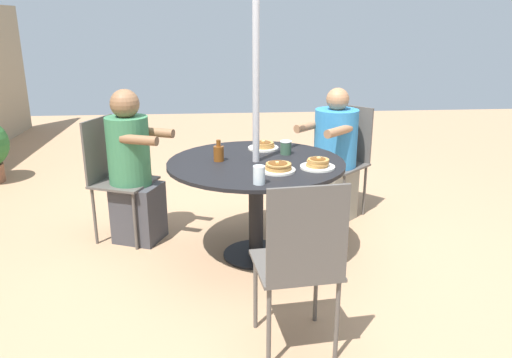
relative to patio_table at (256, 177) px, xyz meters
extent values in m
plane|color=tan|center=(0.00, 0.00, -0.61)|extent=(12.00, 12.00, 0.00)
cylinder|color=black|center=(0.00, 0.00, -0.60)|extent=(0.49, 0.49, 0.01)
cylinder|color=black|center=(0.00, 0.00, -0.26)|extent=(0.11, 0.11, 0.71)
cylinder|color=black|center=(0.00, 0.00, 0.11)|extent=(1.26, 1.26, 0.03)
cylinder|color=#ADADB2|center=(0.00, 0.00, 0.52)|extent=(0.05, 0.05, 2.25)
cylinder|color=#514C47|center=(0.50, 0.77, -0.38)|extent=(0.02, 0.02, 0.46)
cylinder|color=#514C47|center=(0.18, 0.91, -0.38)|extent=(0.02, 0.02, 0.46)
cylinder|color=#514C47|center=(0.64, 1.10, -0.38)|extent=(0.02, 0.02, 0.46)
cylinder|color=#514C47|center=(0.31, 1.23, -0.38)|extent=(0.02, 0.02, 0.46)
cube|color=#514C47|center=(0.41, 1.00, -0.14)|extent=(0.54, 0.54, 0.02)
cube|color=#514C47|center=(0.48, 1.19, 0.11)|extent=(0.37, 0.16, 0.49)
cube|color=#3D3D42|center=(0.36, 0.90, -0.38)|extent=(0.41, 0.43, 0.46)
cylinder|color=#38754C|center=(0.38, 0.95, 0.12)|extent=(0.32, 0.32, 0.53)
sphere|color=brown|center=(0.38, 0.95, 0.48)|extent=(0.22, 0.22, 0.22)
cylinder|color=brown|center=(0.44, 0.74, 0.25)|extent=(0.17, 0.29, 0.07)
cylinder|color=brown|center=(0.20, 0.83, 0.25)|extent=(0.17, 0.29, 0.07)
cylinder|color=#514C47|center=(-0.92, 0.08, -0.38)|extent=(0.02, 0.02, 0.46)
cylinder|color=#514C47|center=(-0.88, -0.27, -0.38)|extent=(0.02, 0.02, 0.46)
cylinder|color=#514C47|center=(-1.27, 0.04, -0.38)|extent=(0.02, 0.02, 0.46)
cylinder|color=#514C47|center=(-1.23, -0.31, -0.38)|extent=(0.02, 0.02, 0.46)
cube|color=#514C47|center=(-1.08, -0.11, -0.14)|extent=(0.46, 0.46, 0.02)
cube|color=#514C47|center=(-1.27, -0.13, 0.11)|extent=(0.06, 0.40, 0.49)
cylinder|color=#514C47|center=(0.49, -0.78, -0.38)|extent=(0.02, 0.02, 0.46)
cylinder|color=#514C47|center=(0.75, -0.54, -0.38)|extent=(0.02, 0.02, 0.46)
cylinder|color=#514C47|center=(0.74, -1.04, -0.38)|extent=(0.02, 0.02, 0.46)
cylinder|color=#514C47|center=(0.99, -0.79, -0.38)|extent=(0.02, 0.02, 0.46)
cube|color=#514C47|center=(0.74, -0.79, -0.14)|extent=(0.59, 0.59, 0.02)
cube|color=#514C47|center=(0.88, -0.93, 0.11)|extent=(0.30, 0.28, 0.49)
cube|color=gray|center=(0.66, -0.70, -0.38)|extent=(0.52, 0.52, 0.46)
cylinder|color=teal|center=(0.70, -0.74, 0.10)|extent=(0.37, 0.37, 0.51)
sphere|color=#A3704C|center=(0.70, -0.74, 0.44)|extent=(0.19, 0.19, 0.19)
cylinder|color=#A3704C|center=(0.46, -0.70, 0.23)|extent=(0.27, 0.28, 0.07)
cylinder|color=#A3704C|center=(0.67, -0.50, 0.23)|extent=(0.27, 0.28, 0.07)
cylinder|color=silver|center=(0.35, -0.09, 0.13)|extent=(0.24, 0.24, 0.01)
cylinder|color=#AD7A3D|center=(0.35, -0.09, 0.14)|extent=(0.17, 0.17, 0.01)
cylinder|color=#AD7A3D|center=(0.36, -0.09, 0.15)|extent=(0.17, 0.17, 0.01)
cylinder|color=#AD7A3D|center=(0.36, -0.09, 0.16)|extent=(0.16, 0.16, 0.01)
ellipsoid|color=brown|center=(0.35, -0.09, 0.17)|extent=(0.13, 0.12, 0.00)
cube|color=#F4E084|center=(0.36, -0.09, 0.18)|extent=(0.03, 0.03, 0.01)
cylinder|color=silver|center=(-0.20, -0.40, 0.13)|extent=(0.24, 0.24, 0.01)
cylinder|color=#AD7A3D|center=(-0.20, -0.40, 0.14)|extent=(0.15, 0.15, 0.01)
cylinder|color=#AD7A3D|center=(-0.21, -0.40, 0.15)|extent=(0.14, 0.14, 0.01)
cylinder|color=#AD7A3D|center=(-0.20, -0.40, 0.16)|extent=(0.15, 0.15, 0.01)
cylinder|color=#AD7A3D|center=(-0.20, -0.40, 0.18)|extent=(0.14, 0.14, 0.01)
ellipsoid|color=brown|center=(-0.20, -0.40, 0.19)|extent=(0.11, 0.10, 0.00)
cube|color=#F4E084|center=(-0.20, -0.41, 0.19)|extent=(0.02, 0.02, 0.01)
cylinder|color=silver|center=(-0.25, -0.12, 0.13)|extent=(0.24, 0.24, 0.01)
cylinder|color=#AD7A3D|center=(-0.26, -0.13, 0.14)|extent=(0.17, 0.17, 0.01)
cylinder|color=#AD7A3D|center=(-0.25, -0.13, 0.15)|extent=(0.17, 0.17, 0.01)
cylinder|color=#AD7A3D|center=(-0.25, -0.13, 0.16)|extent=(0.17, 0.17, 0.01)
cylinder|color=#AD7A3D|center=(-0.26, -0.13, 0.17)|extent=(0.17, 0.17, 0.01)
ellipsoid|color=brown|center=(-0.25, -0.12, 0.18)|extent=(0.14, 0.13, 0.00)
cube|color=#F4E084|center=(-0.26, -0.12, 0.18)|extent=(0.02, 0.02, 0.01)
cylinder|color=brown|center=(0.04, 0.26, 0.17)|extent=(0.07, 0.07, 0.11)
cylinder|color=brown|center=(0.04, 0.26, 0.25)|extent=(0.03, 0.03, 0.05)
torus|color=brown|center=(0.07, 0.26, 0.19)|extent=(0.05, 0.01, 0.05)
cylinder|color=#33513D|center=(0.18, -0.24, 0.17)|extent=(0.08, 0.08, 0.09)
cylinder|color=white|center=(0.18, -0.24, 0.22)|extent=(0.08, 0.08, 0.01)
cylinder|color=silver|center=(-0.51, 0.02, 0.18)|extent=(0.07, 0.07, 0.11)
camera|label=1|loc=(-3.38, 0.29, 1.07)|focal=35.00mm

